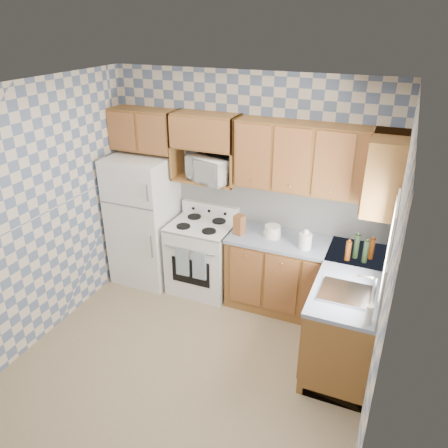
{
  "coord_description": "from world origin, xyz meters",
  "views": [
    {
      "loc": [
        1.64,
        -3.05,
        3.23
      ],
      "look_at": [
        0.05,
        0.75,
        1.25
      ],
      "focal_mm": 35.0,
      "sensor_mm": 36.0,
      "label": 1
    }
  ],
  "objects_px": {
    "refrigerator": "(144,220)",
    "microwave": "(211,169)",
    "electric_kettle": "(305,241)",
    "stove_body": "(202,257)"
  },
  "relations": [
    {
      "from": "microwave",
      "to": "refrigerator",
      "type": "bearing_deg",
      "value": -152.87
    },
    {
      "from": "refrigerator",
      "to": "microwave",
      "type": "distance_m",
      "value": 1.17
    },
    {
      "from": "microwave",
      "to": "electric_kettle",
      "type": "relative_size",
      "value": 2.97
    },
    {
      "from": "refrigerator",
      "to": "stove_body",
      "type": "distance_m",
      "value": 0.89
    },
    {
      "from": "refrigerator",
      "to": "electric_kettle",
      "type": "bearing_deg",
      "value": -2.43
    },
    {
      "from": "refrigerator",
      "to": "microwave",
      "type": "relative_size",
      "value": 3.19
    },
    {
      "from": "stove_body",
      "to": "microwave",
      "type": "distance_m",
      "value": 1.16
    },
    {
      "from": "refrigerator",
      "to": "stove_body",
      "type": "xyz_separation_m",
      "value": [
        0.8,
        0.03,
        -0.39
      ]
    },
    {
      "from": "refrigerator",
      "to": "electric_kettle",
      "type": "relative_size",
      "value": 9.47
    },
    {
      "from": "stove_body",
      "to": "electric_kettle",
      "type": "relative_size",
      "value": 5.07
    }
  ]
}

